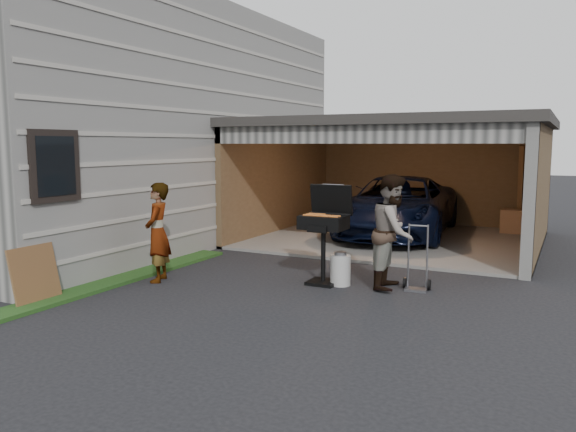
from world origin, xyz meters
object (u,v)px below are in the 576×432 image
man (393,232)px  plywood_panel (35,275)px  woman (158,232)px  bbq_grill (324,226)px  minivan (398,208)px  propane_tank (340,270)px  hand_truck (417,277)px

man → plywood_panel: bearing=122.4°
woman → bbq_grill: bearing=89.4°
minivan → bbq_grill: 5.20m
minivan → propane_tank: bearing=-89.2°
woman → man: size_ratio=0.91×
woman → propane_tank: 3.15m
propane_tank → plywood_panel: (-3.59, -3.05, 0.17)m
woman → minivan: bearing=135.2°
woman → hand_truck: bearing=85.0°
bbq_grill → propane_tank: size_ratio=3.27×
woman → propane_tank: bearing=87.6°
propane_tank → hand_truck: (1.21, 0.28, -0.05)m
bbq_grill → plywood_panel: bbq_grill is taller
minivan → woman: size_ratio=3.12×
bbq_grill → minivan: bearing=92.5°
propane_tank → hand_truck: size_ratio=0.48×
man → bbq_grill: (-1.10, -0.25, 0.06)m
minivan → man: (1.33, -4.94, 0.19)m
minivan → hand_truck: bearing=-75.5°
man → plywood_panel: 5.51m
minivan → plywood_panel: 8.78m
bbq_grill → man: bearing=12.6°
man → propane_tank: size_ratio=3.67×
bbq_grill → propane_tank: 0.78m
propane_tank → hand_truck: hand_truck is taller
plywood_panel → hand_truck: bearing=34.7°
man → hand_truck: man is taller
woman → hand_truck: woman is taller
propane_tank → plywood_panel: size_ratio=0.58×
bbq_grill → plywood_panel: (-3.30, -3.03, -0.55)m
bbq_grill → hand_truck: 1.71m
minivan → propane_tank: size_ratio=10.42×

